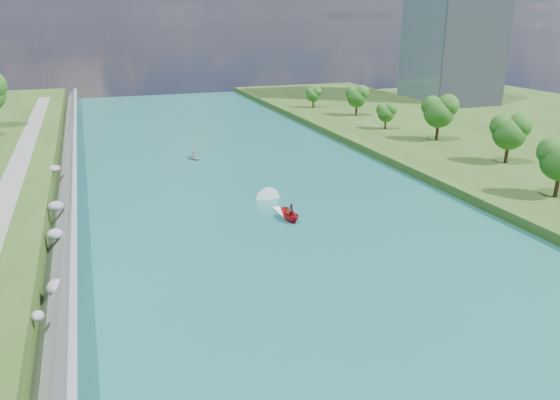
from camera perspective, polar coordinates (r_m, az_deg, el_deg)
name	(u,v)px	position (r m, az deg, el deg)	size (l,w,h in m)	color
ground	(329,274)	(56.74, 5.17, -7.68)	(260.00, 260.00, 0.00)	#2D5119
river_water	(268,211)	(73.87, -1.25, -1.15)	(55.00, 240.00, 0.10)	#1B696A
berm_east	(555,173)	(100.09, 26.78, 2.56)	(44.00, 240.00, 1.50)	#2D5119
riprap_bank	(62,224)	(69.33, -21.78, -2.34)	(4.14, 236.00, 4.36)	slate
trees_east	(473,131)	(101.83, 19.52, 6.81)	(12.89, 132.47, 10.65)	#165517
motorboat	(285,211)	(71.87, 0.50, -1.16)	(3.60, 18.79, 1.95)	red
raft	(194,157)	(101.64, -8.96, 4.43)	(3.20, 3.75, 1.51)	#94969D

